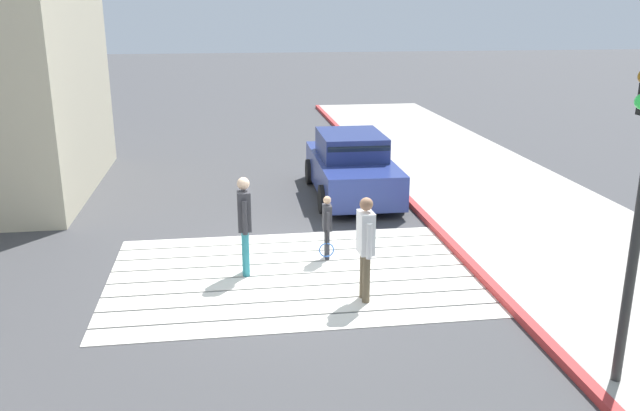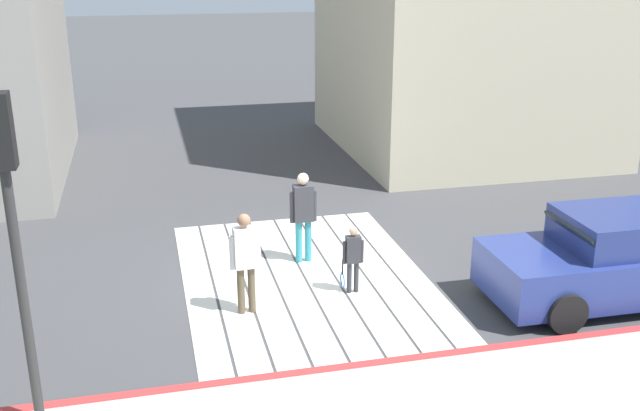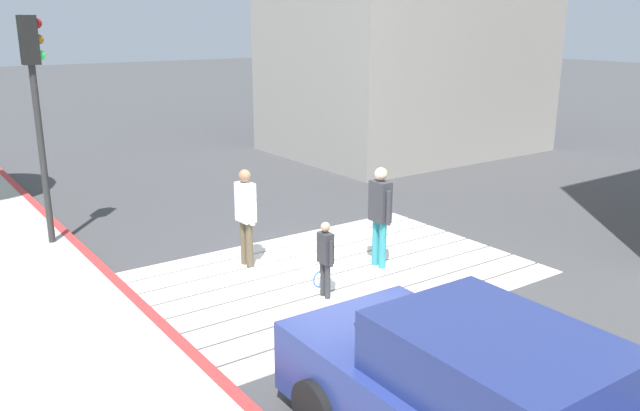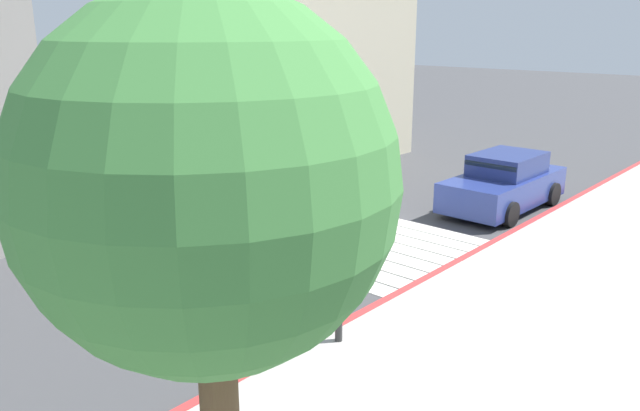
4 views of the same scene
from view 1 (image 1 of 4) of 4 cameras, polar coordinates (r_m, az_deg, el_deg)
The scene contains 8 objects.
ground_plane at distance 11.71m, azimuth -2.43°, elevation -6.02°, with size 120.00×120.00×0.00m, color #424244.
crosswalk_stripes at distance 11.71m, azimuth -2.43°, elevation -5.99°, with size 6.40×4.35×0.01m.
sidewalk_west at distance 13.41m, azimuth 22.18°, elevation -4.02°, with size 4.80×40.00×0.12m, color #ADA8A0.
curb_painted at distance 12.41m, azimuth 12.72°, elevation -4.77°, with size 0.16×40.00×0.13m, color #BC3333.
car_parked_near_curb at distance 16.39m, azimuth 2.76°, elevation 3.35°, with size 2.02×4.32×1.57m.
pedestrian_adult_lead at distance 10.38m, azimuth 3.98°, elevation -3.15°, with size 0.24×0.51×1.73m.
pedestrian_adult_trailing at distance 11.45m, azimuth -6.57°, elevation -1.16°, with size 0.23×0.52×1.77m.
pedestrian_child_with_racket at distance 12.18m, azimuth 0.61°, elevation -1.65°, with size 0.28×0.38×1.23m.
Camera 1 is at (1.05, 10.75, 4.54)m, focal length 36.88 mm.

